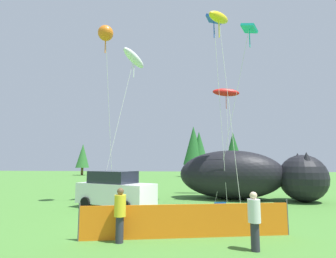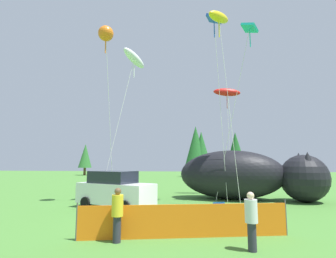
{
  "view_description": "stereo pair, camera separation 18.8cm",
  "coord_description": "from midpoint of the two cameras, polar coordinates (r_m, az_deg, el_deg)",
  "views": [
    {
      "loc": [
        1.73,
        -11.58,
        2.47
      ],
      "look_at": [
        -0.05,
        3.78,
        4.44
      ],
      "focal_mm": 28.0,
      "sensor_mm": 36.0,
      "label": 1
    },
    {
      "loc": [
        1.92,
        -11.56,
        2.47
      ],
      "look_at": [
        -0.05,
        3.78,
        4.44
      ],
      "focal_mm": 28.0,
      "sensor_mm": 36.0,
      "label": 2
    }
  ],
  "objects": [
    {
      "name": "spectator_in_red_shirt",
      "position": [
        8.73,
        -11.05,
        -17.42
      ],
      "size": [
        0.36,
        0.36,
        1.66
      ],
      "color": "#2D2D38",
      "rests_on": "ground"
    },
    {
      "name": "kite_yellow_hero",
      "position": [
        17.66,
        10.68,
        22.61
      ],
      "size": [
        1.76,
        2.21,
        11.8
      ],
      "color": "silver",
      "rests_on": "ground"
    },
    {
      "name": "ground_plane",
      "position": [
        11.97,
        -2.41,
        -19.14
      ],
      "size": [
        120.0,
        120.0,
        0.0
      ],
      "primitive_type": "plane",
      "color": "#477F33"
    },
    {
      "name": "safety_fence",
      "position": [
        9.19,
        3.64,
        -19.35
      ],
      "size": [
        6.87,
        1.56,
        1.18
      ],
      "rotation": [
        0.0,
        0.0,
        0.22
      ],
      "color": "orange",
      "rests_on": "ground"
    },
    {
      "name": "horizon_tree_west",
      "position": [
        53.58,
        -18.18,
        -5.57
      ],
      "size": [
        2.53,
        2.53,
        6.04
      ],
      "color": "brown",
      "rests_on": "ground"
    },
    {
      "name": "kite_teal_diamond",
      "position": [
        18.79,
        16.82,
        19.45
      ],
      "size": [
        2.97,
        1.57,
        11.41
      ],
      "color": "silver",
      "rests_on": "ground"
    },
    {
      "name": "kite_white_ghost",
      "position": [
        18.2,
        -7.75,
        14.92
      ],
      "size": [
        2.23,
        3.0,
        9.98
      ],
      "color": "silver",
      "rests_on": "ground"
    },
    {
      "name": "horizon_tree_northeast",
      "position": [
        45.69,
        6.7,
        -4.3
      ],
      "size": [
        3.26,
        3.26,
        7.79
      ],
      "color": "brown",
      "rests_on": "ground"
    },
    {
      "name": "parked_car",
      "position": [
        14.83,
        -11.84,
        -12.85
      ],
      "size": [
        4.63,
        3.19,
        1.99
      ],
      "rotation": [
        0.0,
        0.0,
        -0.39
      ],
      "color": "white",
      "rests_on": "ground"
    },
    {
      "name": "inflatable_cat",
      "position": [
        18.54,
        16.38,
        -9.92
      ],
      "size": [
        9.6,
        4.42,
        3.27
      ],
      "rotation": [
        0.0,
        0.0,
        -0.17
      ],
      "color": "black",
      "rests_on": "ground"
    },
    {
      "name": "kite_orange_flower",
      "position": [
        17.97,
        -13.72,
        19.5
      ],
      "size": [
        0.96,
        1.98,
        11.01
      ],
      "color": "silver",
      "rests_on": "ground"
    },
    {
      "name": "kite_blue_box",
      "position": [
        18.96,
        9.7,
        21.69
      ],
      "size": [
        1.15,
        1.12,
        12.18
      ],
      "color": "silver",
      "rests_on": "ground"
    },
    {
      "name": "folding_chair",
      "position": [
        11.08,
        11.08,
        -17.35
      ],
      "size": [
        0.63,
        0.63,
        0.87
      ],
      "rotation": [
        0.0,
        0.0,
        -1.31
      ],
      "color": "#1959A5",
      "rests_on": "ground"
    },
    {
      "name": "horizon_tree_mid",
      "position": [
        45.66,
        5.49,
        -3.59
      ],
      "size": [
        3.66,
        3.66,
        8.73
      ],
      "color": "brown",
      "rests_on": "ground"
    },
    {
      "name": "spectator_in_grey_shirt",
      "position": [
        8.19,
        17.63,
        -18.04
      ],
      "size": [
        0.35,
        0.35,
        1.63
      ],
      "color": "#2D2D38",
      "rests_on": "ground"
    },
    {
      "name": "horizon_tree_east",
      "position": [
        46.05,
        13.92,
        -4.3
      ],
      "size": [
        3.19,
        3.19,
        7.61
      ],
      "color": "brown",
      "rests_on": "ground"
    },
    {
      "name": "kite_red_lizard",
      "position": [
        21.31,
        12.27,
        7.71
      ],
      "size": [
        2.19,
        1.43,
        8.33
      ],
      "color": "silver",
      "rests_on": "ground"
    }
  ]
}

